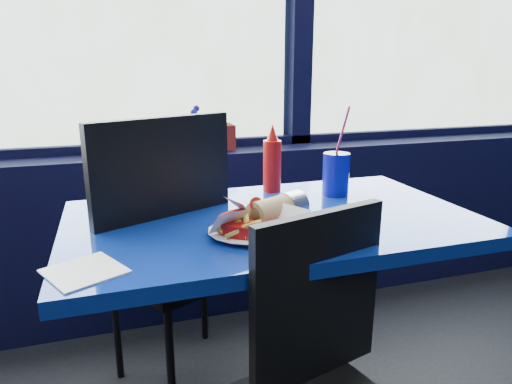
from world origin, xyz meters
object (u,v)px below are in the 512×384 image
Objects in this scene: flower_vase at (198,137)px; food_basket at (264,220)px; soda_cup at (336,173)px; chair_near_front at (324,383)px; near_table at (272,272)px; ketchup_bottle at (272,162)px; planter_box at (171,139)px; chair_near_back at (179,245)px.

flower_vase reaches higher than food_basket.
chair_near_front is at bearing -118.26° from soda_cup.
ketchup_bottle is (0.09, 0.27, 0.29)m from near_table.
near_table is at bearing 62.09° from food_basket.
planter_box is 2.18× the size of food_basket.
food_basket is at bearing 82.03° from chair_near_front.
ketchup_bottle is at bearing 164.30° from chair_near_back.
chair_near_back is (-0.22, 0.66, 0.10)m from chair_near_front.
ketchup_bottle is at bearing 68.55° from food_basket.
ketchup_bottle reaches higher than chair_near_front.
food_basket is 0.43m from ketchup_bottle.
food_basket is (-0.01, -1.01, -0.08)m from flower_vase.
soda_cup is at bearing 149.66° from chair_near_back.
chair_near_front is at bearing 85.39° from chair_near_back.
soda_cup reaches higher than ketchup_bottle.
food_basket is (-0.04, 0.31, 0.29)m from chair_near_front.
food_basket is at bearing -90.74° from flower_vase.
soda_cup is (0.47, -0.72, -0.03)m from planter_box.
soda_cup reaches higher than chair_near_front.
soda_cup is (0.29, 0.16, 0.26)m from near_table.
soda_cup is at bearing -59.46° from planter_box.
planter_box is at bearing -178.08° from flower_vase.
planter_box is at bearing 123.13° from soda_cup.
ketchup_bottle is (0.28, -0.61, -0.00)m from planter_box.
planter_box is 0.86m from soda_cup.
chair_near_front is at bearing -85.91° from planter_box.
chair_near_back is 0.74m from flower_vase.
chair_near_back reaches higher than food_basket.
food_basket is 0.87× the size of soda_cup.
near_table is 4.49× the size of food_basket.
planter_box reaches higher than near_table.
near_table is at bearing -109.22° from ketchup_bottle.
flower_vase is (-0.06, 0.88, 0.29)m from near_table.
soda_cup is (0.34, -0.73, -0.04)m from flower_vase.
planter_box is at bearing 81.56° from chair_near_front.
soda_cup is at bearing 39.27° from food_basket.
chair_near_back is 1.79× the size of planter_box.
chair_near_back is 4.35× the size of ketchup_bottle.
ketchup_bottle is (0.15, -0.61, -0.01)m from flower_vase.
chair_near_back is 0.59m from soda_cup.
food_basket is (-0.07, -0.12, 0.22)m from near_table.
chair_near_front is 1.36m from flower_vase.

